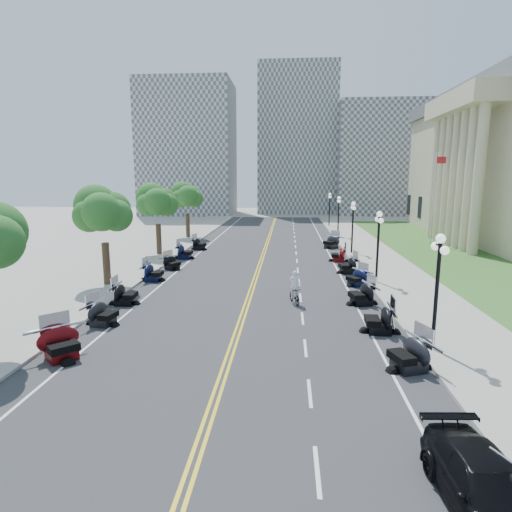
{
  "coord_description": "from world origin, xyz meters",
  "views": [
    {
      "loc": [
        2.38,
        -25.8,
        7.35
      ],
      "look_at": [
        0.18,
        3.27,
        2.0
      ],
      "focal_mm": 30.0,
      "sensor_mm": 36.0,
      "label": 1
    }
  ],
  "objects": [
    {
      "name": "motorcycle_n_8",
      "position": [
        6.89,
        12.02,
        0.69
      ],
      "size": [
        2.1,
        2.1,
        1.38
      ],
      "primitive_type": null,
      "rotation": [
        0.0,
        0.0,
        -1.64
      ],
      "color": "#590A0C",
      "rests_on": "road"
    },
    {
      "name": "lane_dash_4",
      "position": [
        3.2,
        -8.0,
        0.01
      ],
      "size": [
        0.12,
        2.0,
        0.0
      ],
      "primitive_type": "cube",
      "color": "white",
      "rests_on": "road"
    },
    {
      "name": "cyclist_rider",
      "position": [
        2.8,
        -1.35,
        1.83
      ],
      "size": [
        0.61,
        0.4,
        1.67
      ],
      "primitive_type": "imported",
      "rotation": [
        0.0,
        0.0,
        3.14
      ],
      "color": "silver",
      "rests_on": "bicycle"
    },
    {
      "name": "centerline_yellow_a",
      "position": [
        -0.12,
        10.0,
        0.01
      ],
      "size": [
        0.12,
        90.0,
        0.0
      ],
      "primitive_type": "cube",
      "color": "yellow",
      "rests_on": "road"
    },
    {
      "name": "lane_dash_15",
      "position": [
        3.2,
        36.0,
        0.01
      ],
      "size": [
        0.12,
        2.0,
        0.0
      ],
      "primitive_type": "cube",
      "color": "white",
      "rests_on": "road"
    },
    {
      "name": "lane_dash_18",
      "position": [
        3.2,
        48.0,
        0.01
      ],
      "size": [
        0.12,
        2.0,
        0.0
      ],
      "primitive_type": "cube",
      "color": "white",
      "rests_on": "road"
    },
    {
      "name": "lane_dash_2",
      "position": [
        3.2,
        -16.0,
        0.01
      ],
      "size": [
        0.12,
        2.0,
        0.0
      ],
      "primitive_type": "cube",
      "color": "white",
      "rests_on": "road"
    },
    {
      "name": "lane_dash_10",
      "position": [
        3.2,
        16.0,
        0.01
      ],
      "size": [
        0.12,
        2.0,
        0.0
      ],
      "primitive_type": "cube",
      "color": "white",
      "rests_on": "road"
    },
    {
      "name": "motorcycle_n_3",
      "position": [
        7.1,
        -9.9,
        0.72
      ],
      "size": [
        2.62,
        2.62,
        1.44
      ],
      "primitive_type": null,
      "rotation": [
        0.0,
        0.0,
        -1.24
      ],
      "color": "black",
      "rests_on": "road"
    },
    {
      "name": "street_lamp_1",
      "position": [
        8.6,
        -8.0,
        2.6
      ],
      "size": [
        0.5,
        1.2,
        4.9
      ],
      "primitive_type": null,
      "color": "black",
      "rests_on": "sidewalk_north"
    },
    {
      "name": "tree_2",
      "position": [
        -10.0,
        2.0,
        4.75
      ],
      "size": [
        4.8,
        4.8,
        9.2
      ],
      "primitive_type": null,
      "color": "#235619",
      "rests_on": "sidewalk_south"
    },
    {
      "name": "tree_3",
      "position": [
        -10.0,
        14.0,
        4.75
      ],
      "size": [
        4.8,
        4.8,
        9.2
      ],
      "primitive_type": null,
      "color": "#235619",
      "rests_on": "sidewalk_south"
    },
    {
      "name": "lane_dash_13",
      "position": [
        3.2,
        28.0,
        0.01
      ],
      "size": [
        0.12,
        2.0,
        0.0
      ],
      "primitive_type": "cube",
      "color": "white",
      "rests_on": "road"
    },
    {
      "name": "lane_dash_14",
      "position": [
        3.2,
        32.0,
        0.01
      ],
      "size": [
        0.12,
        2.0,
        0.0
      ],
      "primitive_type": "cube",
      "color": "white",
      "rests_on": "road"
    },
    {
      "name": "lane_dash_17",
      "position": [
        3.2,
        44.0,
        0.01
      ],
      "size": [
        0.12,
        2.0,
        0.0
      ],
      "primitive_type": "cube",
      "color": "white",
      "rests_on": "road"
    },
    {
      "name": "motorcycle_s_4",
      "position": [
        -6.89,
        -5.8,
        0.67
      ],
      "size": [
        2.24,
        2.24,
        1.34
      ],
      "primitive_type": null,
      "rotation": [
        0.0,
        0.0,
        1.39
      ],
      "color": "black",
      "rests_on": "road"
    },
    {
      "name": "lane_dash_3",
      "position": [
        3.2,
        -12.0,
        0.01
      ],
      "size": [
        0.12,
        2.0,
        0.0
      ],
      "primitive_type": "cube",
      "color": "white",
      "rests_on": "road"
    },
    {
      "name": "motorcycle_n_10",
      "position": [
        6.94,
        19.38,
        0.75
      ],
      "size": [
        3.01,
        3.01,
        1.49
      ],
      "primitive_type": null,
      "rotation": [
        0.0,
        0.0,
        -0.84
      ],
      "color": "black",
      "rests_on": "road"
    },
    {
      "name": "flagpole",
      "position": [
        18.0,
        22.0,
        5.0
      ],
      "size": [
        1.1,
        0.2,
        10.0
      ],
      "primitive_type": null,
      "color": "silver",
      "rests_on": "ground"
    },
    {
      "name": "centerline_yellow_b",
      "position": [
        0.12,
        10.0,
        0.01
      ],
      "size": [
        0.12,
        90.0,
        0.0
      ],
      "primitive_type": "cube",
      "color": "yellow",
      "rests_on": "road"
    },
    {
      "name": "motorcycle_n_6",
      "position": [
        7.14,
        3.28,
        0.64
      ],
      "size": [
        2.53,
        2.53,
        1.29
      ],
      "primitive_type": null,
      "rotation": [
        0.0,
        0.0,
        -1.01
      ],
      "color": "black",
      "rests_on": "road"
    },
    {
      "name": "bicycle",
      "position": [
        2.8,
        -1.35,
        0.5
      ],
      "size": [
        0.97,
        1.72,
        1.0
      ],
      "primitive_type": "imported",
      "rotation": [
        0.0,
        0.0,
        0.32
      ],
      "color": "#A51414",
      "rests_on": "road"
    },
    {
      "name": "distant_block_c",
      "position": [
        22.0,
        65.0,
        11.0
      ],
      "size": [
        20.0,
        14.0,
        22.0
      ],
      "primitive_type": "cube",
      "color": "gray",
      "rests_on": "ground"
    },
    {
      "name": "lane_dash_7",
      "position": [
        3.2,
        4.0,
        0.01
      ],
      "size": [
        0.12,
        2.0,
        0.0
      ],
      "primitive_type": "cube",
      "color": "white",
      "rests_on": "road"
    },
    {
      "name": "lawn",
      "position": [
        17.5,
        18.0,
        0.05
      ],
      "size": [
        9.0,
        60.0,
        0.1
      ],
      "primitive_type": "cube",
      "color": "#356023",
      "rests_on": "ground"
    },
    {
      "name": "ground",
      "position": [
        0.0,
        0.0,
        0.0
      ],
      "size": [
        160.0,
        160.0,
        0.0
      ],
      "primitive_type": "plane",
      "color": "gray"
    },
    {
      "name": "lane_dash_19",
      "position": [
        3.2,
        52.0,
        0.01
      ],
      "size": [
        0.12,
        2.0,
        0.0
      ],
      "primitive_type": "cube",
      "color": "white",
      "rests_on": "road"
    },
    {
      "name": "edge_line_south",
      "position": [
        -6.4,
        10.0,
        0.01
      ],
      "size": [
        0.12,
        90.0,
        0.0
      ],
      "primitive_type": "cube",
      "color": "white",
      "rests_on": "road"
    },
    {
      "name": "street_lamp_2",
      "position": [
        8.6,
        4.0,
        2.6
      ],
      "size": [
        0.5,
        1.2,
        4.9
      ],
      "primitive_type": null,
      "color": "black",
      "rests_on": "sidewalk_north"
    },
    {
      "name": "motorcycle_s_3",
      "position": [
        -6.83,
        -9.92,
        0.75
      ],
      "size": [
        3.01,
        3.01,
        1.49
      ],
      "primitive_type": null,
      "rotation": [
        0.0,
        0.0,
        0.8
      ],
      "color": "#590A0C",
      "rests_on": "road"
    },
    {
      "name": "distant_block_a",
      "position": [
        -18.0,
        62.0,
        13.0
      ],
      "size": [
        18.0,
        14.0,
        26.0
      ],
      "primitive_type": "cube",
      "color": "gray",
      "rests_on": "ground"
    },
    {
      "name": "motorcycle_n_7",
      "position": [
        7.07,
        7.22,
        0.71
      ],
      "size": [
        2.37,
        2.37,
        1.42
      ],
      "primitive_type": null,
      "rotation": [
        0.0,
        0.0,
        -1.39
      ],
      "color": "black",
      "rests_on": "road"
    },
    {
      "name": "lane_dash_12",
      "position": [
        3.2,
        24.0,
        0.01
      ],
      "size": [
        0.12,
        2.0,
        0.0
      ],
      "primitive_type": "cube",
      "color": "white",
      "rests_on": "road"
    },
    {
      "name": "motorcycle_n_4",
      "position": [
        6.8,
        -5.83,
        0.73
      ],
      "size": [
        2.17,
        2.17,
        1.45
      ],
      "primitive_type": null,
      "rotation": [
        0.0,
        0.0,
        -1.62
      ],
      "color": "black",
      "rests_on": "road"
    },
    {
      "name": "edge_line_north",
      "position": [
        6.4,
        10.0,
        0.01
      ],
      "size": [
        0.12,
        90.0,
        0.0
      ],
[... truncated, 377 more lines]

